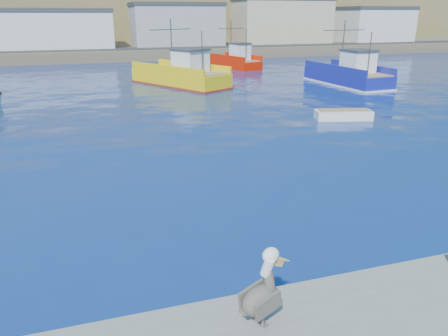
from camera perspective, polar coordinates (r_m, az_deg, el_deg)
name	(u,v)px	position (r m, az deg, el deg)	size (l,w,h in m)	color
ground	(296,237)	(14.80, 9.45, -8.88)	(260.00, 260.00, 0.00)	#071557
dock_bollards	(378,272)	(12.31, 19.46, -12.66)	(36.20, 0.20, 0.30)	#4C4C4C
far_shore	(102,5)	(120.87, -15.64, 19.86)	(200.00, 81.00, 24.00)	brown
trawler_yellow_b	(182,75)	(45.44, -5.57, 11.98)	(8.94, 11.72, 6.51)	yellow
trawler_blue	(348,75)	(47.44, 15.94, 11.61)	(5.07, 10.85, 6.42)	navy
boat_orange	(236,60)	(60.21, 1.55, 13.89)	(5.44, 8.63, 6.05)	red
skiff_mid	(343,116)	(31.61, 15.30, 6.62)	(4.05, 2.24, 0.83)	silver
skiff_far	(364,68)	(59.98, 17.78, 12.29)	(4.30, 4.13, 0.96)	silver
pelican	(263,293)	(9.84, 5.09, -15.97)	(1.44, 0.91, 1.81)	#595451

